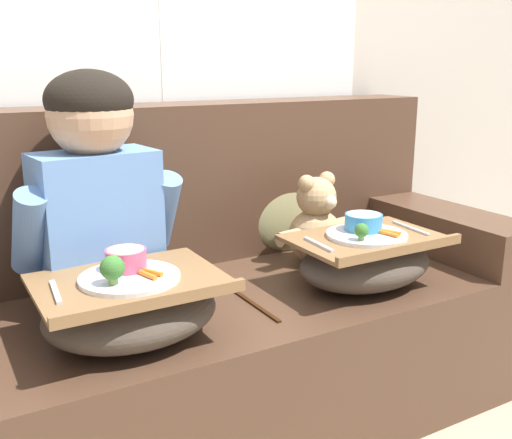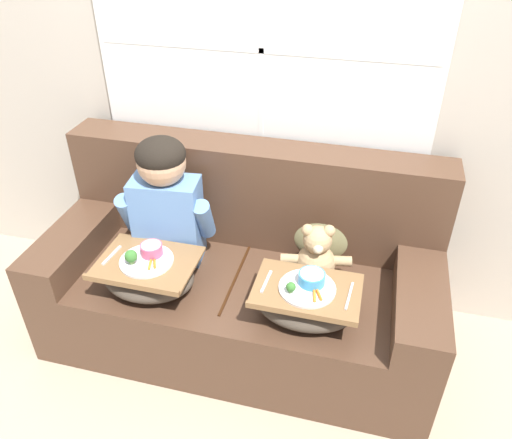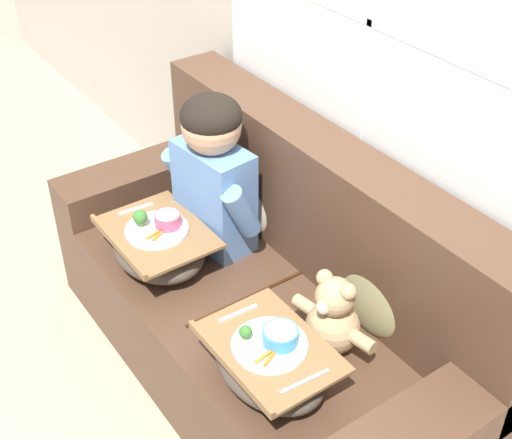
% 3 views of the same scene
% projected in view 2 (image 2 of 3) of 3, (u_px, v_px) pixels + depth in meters
% --- Properties ---
extents(ground_plane, '(14.00, 14.00, 0.00)m').
position_uv_depth(ground_plane, '(240.00, 334.00, 2.68)').
color(ground_plane, tan).
extents(wall_back_with_window, '(8.00, 0.08, 2.60)m').
position_uv_depth(wall_back_with_window, '(264.00, 65.00, 2.34)').
color(wall_back_with_window, '#BCB2A3').
rests_on(wall_back_with_window, ground_plane).
extents(couch, '(1.91, 0.85, 0.97)m').
position_uv_depth(couch, '(243.00, 277.00, 2.55)').
color(couch, '#4C3323').
rests_on(couch, ground_plane).
extents(throw_pillow_behind_child, '(0.35, 0.17, 0.36)m').
position_uv_depth(throw_pillow_behind_child, '(184.00, 208.00, 2.61)').
color(throw_pillow_behind_child, '#C1B293').
rests_on(throw_pillow_behind_child, couch).
extents(throw_pillow_behind_teddy, '(0.34, 0.17, 0.36)m').
position_uv_depth(throw_pillow_behind_teddy, '(323.00, 228.00, 2.46)').
color(throw_pillow_behind_teddy, '#898456').
rests_on(throw_pillow_behind_teddy, couch).
extents(child_figure, '(0.47, 0.24, 0.65)m').
position_uv_depth(child_figure, '(165.00, 195.00, 2.35)').
color(child_figure, '#5B84BC').
rests_on(child_figure, couch).
extents(teddy_bear, '(0.34, 0.24, 0.31)m').
position_uv_depth(teddy_bear, '(316.00, 257.00, 2.32)').
color(teddy_bear, tan).
rests_on(teddy_bear, couch).
extents(lap_tray_child, '(0.45, 0.35, 0.24)m').
position_uv_depth(lap_tray_child, '(149.00, 274.00, 2.29)').
color(lap_tray_child, '#473D33').
rests_on(lap_tray_child, child_figure).
extents(lap_tray_teddy, '(0.45, 0.32, 0.22)m').
position_uv_depth(lap_tray_teddy, '(306.00, 302.00, 2.14)').
color(lap_tray_teddy, '#473D33').
rests_on(lap_tray_teddy, teddy_bear).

